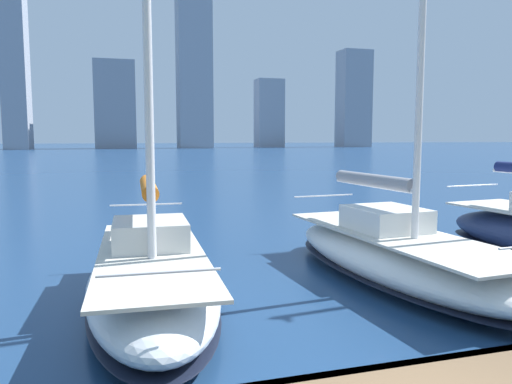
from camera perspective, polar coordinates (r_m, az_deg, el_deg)
city_skyline at (r=162.49m, az=-14.38°, el=11.28°), size 171.08×18.58×53.10m
sailboat_grey at (r=12.40m, az=15.73°, el=-6.71°), size 3.19×8.39×10.51m
sailboat_orange at (r=10.16m, az=-11.82°, el=-9.14°), size 2.81×7.55×13.01m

